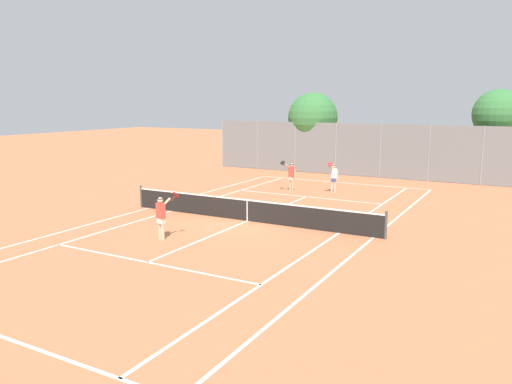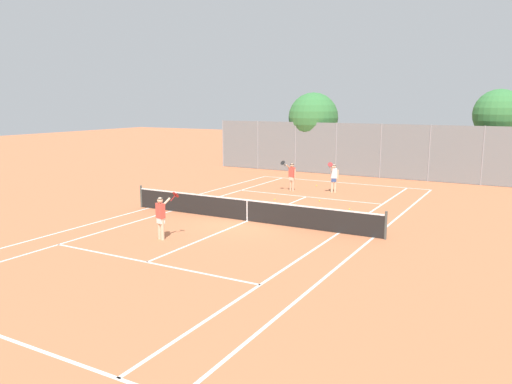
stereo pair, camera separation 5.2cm
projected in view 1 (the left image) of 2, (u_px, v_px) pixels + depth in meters
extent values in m
plane|color=#C67047|center=(247.00, 221.00, 21.44)|extent=(120.00, 120.00, 0.00)
cube|color=silver|center=(341.00, 183.00, 31.68)|extent=(11.00, 0.10, 0.01)
cube|color=silver|center=(149.00, 208.00, 24.06)|extent=(0.10, 23.80, 0.01)
cube|color=silver|center=(373.00, 238.00, 18.82)|extent=(0.10, 23.80, 0.01)
cube|color=silver|center=(171.00, 211.00, 23.41)|extent=(0.10, 23.80, 0.01)
cube|color=silver|center=(339.00, 233.00, 19.47)|extent=(0.10, 23.80, 0.01)
cube|color=silver|center=(147.00, 262.00, 15.93)|extent=(8.26, 0.10, 0.01)
cube|color=silver|center=(306.00, 197.00, 26.95)|extent=(8.26, 0.10, 0.01)
cube|color=silver|center=(247.00, 221.00, 21.44)|extent=(0.10, 12.80, 0.01)
cylinder|color=#474C47|center=(141.00, 196.00, 24.18)|extent=(0.10, 0.10, 1.07)
cylinder|color=#474C47|center=(386.00, 225.00, 18.51)|extent=(0.10, 0.10, 1.07)
cube|color=black|center=(247.00, 211.00, 21.36)|extent=(11.90, 0.02, 0.89)
cube|color=white|center=(247.00, 200.00, 21.28)|extent=(11.90, 0.03, 0.06)
cube|color=white|center=(247.00, 211.00, 21.36)|extent=(0.05, 0.03, 0.89)
cylinder|color=beige|center=(160.00, 228.00, 18.56)|extent=(0.13, 0.13, 0.82)
cylinder|color=beige|center=(163.00, 229.00, 18.44)|extent=(0.13, 0.13, 0.82)
cube|color=white|center=(161.00, 220.00, 18.44)|extent=(0.32, 0.24, 0.24)
cube|color=#D84C3F|center=(161.00, 211.00, 18.38)|extent=(0.38, 0.28, 0.56)
sphere|color=beige|center=(160.00, 200.00, 18.31)|extent=(0.22, 0.22, 0.22)
cylinder|color=black|center=(160.00, 199.00, 18.30)|extent=(0.23, 0.23, 0.02)
cylinder|color=beige|center=(157.00, 211.00, 18.54)|extent=(0.08, 0.08, 0.52)
cylinder|color=beige|center=(166.00, 203.00, 18.34)|extent=(0.19, 0.46, 0.35)
cylinder|color=maroon|center=(173.00, 198.00, 18.41)|extent=(0.09, 0.25, 0.22)
cylinder|color=maroon|center=(176.00, 195.00, 18.47)|extent=(0.32, 0.26, 0.23)
cylinder|color=#D8A884|center=(293.00, 184.00, 28.57)|extent=(0.13, 0.13, 0.82)
cylinder|color=#D8A884|center=(290.00, 184.00, 28.69)|extent=(0.13, 0.13, 0.82)
cube|color=beige|center=(292.00, 178.00, 28.57)|extent=(0.31, 0.24, 0.24)
cube|color=#D84C3F|center=(292.00, 172.00, 28.50)|extent=(0.38, 0.27, 0.56)
sphere|color=#D8A884|center=(292.00, 165.00, 28.43)|extent=(0.22, 0.22, 0.22)
cylinder|color=black|center=(292.00, 164.00, 28.42)|extent=(0.23, 0.23, 0.02)
cylinder|color=#D8A884|center=(295.00, 173.00, 28.37)|extent=(0.08, 0.08, 0.52)
cylinder|color=#D8A884|center=(288.00, 167.00, 28.44)|extent=(0.18, 0.46, 0.35)
cylinder|color=black|center=(284.00, 164.00, 28.30)|extent=(0.09, 0.25, 0.22)
cylinder|color=black|center=(283.00, 163.00, 28.20)|extent=(0.32, 0.25, 0.23)
cylinder|color=beige|center=(335.00, 185.00, 28.15)|extent=(0.13, 0.13, 0.82)
cylinder|color=beige|center=(332.00, 185.00, 28.16)|extent=(0.13, 0.13, 0.82)
cube|color=#334C8C|center=(333.00, 180.00, 28.09)|extent=(0.33, 0.28, 0.24)
cube|color=white|center=(334.00, 173.00, 28.03)|extent=(0.39, 0.33, 0.56)
sphere|color=beige|center=(334.00, 166.00, 27.96)|extent=(0.22, 0.22, 0.22)
cylinder|color=black|center=(334.00, 165.00, 27.95)|extent=(0.23, 0.23, 0.02)
cylinder|color=beige|center=(338.00, 174.00, 28.03)|extent=(0.08, 0.08, 0.52)
cylinder|color=beige|center=(332.00, 168.00, 27.85)|extent=(0.27, 0.45, 0.35)
cylinder|color=maroon|center=(330.00, 166.00, 27.57)|extent=(0.14, 0.24, 0.22)
cylinder|color=maroon|center=(330.00, 164.00, 27.44)|extent=(0.34, 0.30, 0.23)
sphere|color=#D1DB33|center=(316.00, 186.00, 30.34)|extent=(0.07, 0.07, 0.07)
sphere|color=#D1DB33|center=(236.00, 205.00, 24.54)|extent=(0.07, 0.07, 0.07)
sphere|color=#D1DB33|center=(319.00, 201.00, 25.65)|extent=(0.07, 0.07, 0.07)
sphere|color=#D1DB33|center=(188.00, 200.00, 25.85)|extent=(0.07, 0.07, 0.07)
sphere|color=#D1DB33|center=(349.00, 209.00, 23.67)|extent=(0.07, 0.07, 0.07)
sphere|color=#D1DB33|center=(275.00, 199.00, 26.04)|extent=(0.07, 0.07, 0.07)
cylinder|color=gray|center=(223.00, 143.00, 39.37)|extent=(0.08, 0.08, 3.64)
cylinder|color=gray|center=(257.00, 145.00, 37.87)|extent=(0.08, 0.08, 3.64)
cylinder|color=gray|center=(295.00, 147.00, 36.38)|extent=(0.08, 0.08, 3.64)
cylinder|color=gray|center=(336.00, 149.00, 34.88)|extent=(0.08, 0.08, 3.64)
cylinder|color=gray|center=(380.00, 151.00, 33.39)|extent=(0.08, 0.08, 3.64)
cylinder|color=gray|center=(429.00, 153.00, 31.89)|extent=(0.08, 0.08, 3.64)
cylinder|color=gray|center=(482.00, 156.00, 30.40)|extent=(0.08, 0.08, 3.64)
cube|color=slate|center=(357.00, 150.00, 34.14)|extent=(21.95, 0.02, 3.60)
cylinder|color=brown|center=(312.00, 152.00, 37.45)|extent=(0.25, 0.25, 2.62)
sphere|color=#387A3D|center=(313.00, 118.00, 36.99)|extent=(3.68, 3.68, 3.68)
sphere|color=#387A3D|center=(322.00, 124.00, 37.13)|extent=(2.20, 2.20, 2.20)
cylinder|color=brown|center=(495.00, 156.00, 32.40)|extent=(0.30, 0.30, 3.17)
sphere|color=#387A3D|center=(498.00, 114.00, 31.92)|extent=(3.19, 3.19, 3.19)
sphere|color=#387A3D|center=(490.00, 120.00, 32.50)|extent=(1.97, 1.97, 1.97)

